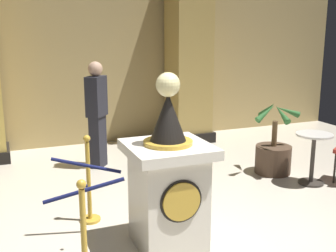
# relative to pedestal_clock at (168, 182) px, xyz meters

# --- Properties ---
(back_wall) EXTENTS (11.23, 0.16, 3.43)m
(back_wall) POSITION_rel_pedestal_clock_xyz_m (0.09, 4.36, 1.03)
(back_wall) COLOR tan
(back_wall) RESTS_ON ground_plane
(pedestal_clock) EXTENTS (0.81, 0.81, 1.78)m
(pedestal_clock) POSITION_rel_pedestal_clock_xyz_m (0.00, 0.00, 0.00)
(pedestal_clock) COLOR silver
(pedestal_clock) RESTS_ON ground_plane
(stanchion_near) EXTENTS (0.24, 0.24, 1.03)m
(stanchion_near) POSITION_rel_pedestal_clock_xyz_m (-0.64, 0.85, -0.32)
(stanchion_near) COLOR gold
(stanchion_near) RESTS_ON ground_plane
(velvet_rope) EXTENTS (0.87, 0.89, 0.22)m
(velvet_rope) POSITION_rel_pedestal_clock_xyz_m (-0.79, 0.16, 0.11)
(velvet_rope) COLOR #141947
(column_right) EXTENTS (0.88, 0.88, 3.29)m
(column_right) POSITION_rel_pedestal_clock_xyz_m (1.97, 3.83, 0.95)
(column_right) COLOR black
(column_right) RESTS_ON ground_plane
(potted_palm_right) EXTENTS (0.77, 0.76, 1.13)m
(potted_palm_right) POSITION_rel_pedestal_clock_xyz_m (2.35, 1.48, -0.38)
(potted_palm_right) COLOR #4C3828
(potted_palm_right) RESTS_ON ground_plane
(bystander_guest) EXTENTS (0.40, 0.42, 1.70)m
(bystander_guest) POSITION_rel_pedestal_clock_xyz_m (-0.10, 2.80, 0.23)
(bystander_guest) COLOR #26262D
(bystander_guest) RESTS_ON ground_plane
(cafe_table) EXTENTS (0.51, 0.51, 0.75)m
(cafe_table) POSITION_rel_pedestal_clock_xyz_m (2.58, 0.87, -0.21)
(cafe_table) COLOR #332D28
(cafe_table) RESTS_ON ground_plane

